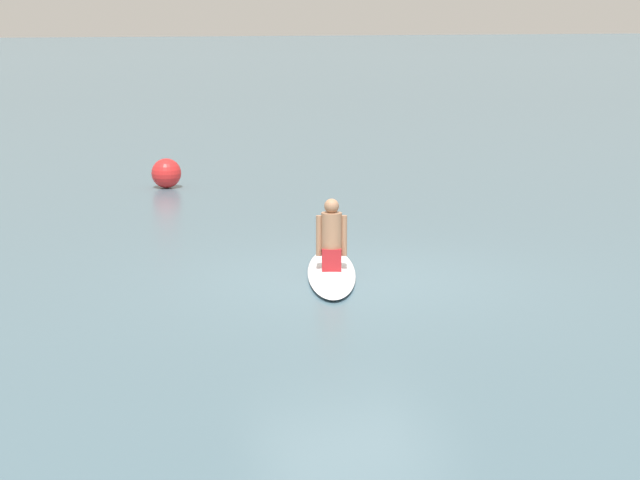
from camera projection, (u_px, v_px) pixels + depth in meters
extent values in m
plane|color=slate|center=(352.00, 280.00, 14.92)|extent=(400.00, 400.00, 0.00)
ellipsoid|color=white|center=(331.00, 272.00, 15.19)|extent=(3.05, 1.83, 0.08)
cube|color=#A51E23|center=(331.00, 258.00, 15.15)|extent=(0.39, 0.36, 0.29)
cylinder|color=#9E7051|center=(332.00, 231.00, 15.08)|extent=(0.36, 0.36, 0.49)
sphere|color=#9E7051|center=(332.00, 206.00, 15.02)|extent=(0.20, 0.20, 0.20)
cylinder|color=#9E7051|center=(319.00, 236.00, 15.09)|extent=(0.10, 0.10, 0.54)
cylinder|color=#9E7051|center=(344.00, 236.00, 15.09)|extent=(0.10, 0.10, 0.54)
sphere|color=red|center=(166.00, 173.00, 22.99)|extent=(0.60, 0.60, 0.60)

